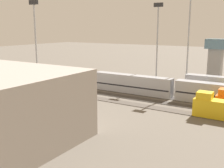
# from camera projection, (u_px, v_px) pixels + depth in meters

# --- Properties ---
(ground_plane) EXTENTS (400.00, 400.00, 0.00)m
(ground_plane) POSITION_uv_depth(u_px,v_px,m) (139.00, 94.00, 74.72)
(ground_plane) COLOR #60594F
(track_bed_0) EXTENTS (140.00, 2.80, 0.12)m
(track_bed_0) POSITION_uv_depth(u_px,v_px,m) (154.00, 87.00, 83.02)
(track_bed_0) COLOR #3D3833
(track_bed_0) RESTS_ON ground_plane
(track_bed_1) EXTENTS (140.00, 2.80, 0.12)m
(track_bed_1) POSITION_uv_depth(u_px,v_px,m) (147.00, 90.00, 78.86)
(track_bed_1) COLOR #4C443D
(track_bed_1) RESTS_ON ground_plane
(track_bed_2) EXTENTS (140.00, 2.80, 0.12)m
(track_bed_2) POSITION_uv_depth(u_px,v_px,m) (139.00, 94.00, 74.71)
(track_bed_2) COLOR #3D3833
(track_bed_2) RESTS_ON ground_plane
(track_bed_3) EXTENTS (140.00, 2.80, 0.12)m
(track_bed_3) POSITION_uv_depth(u_px,v_px,m) (131.00, 98.00, 70.56)
(track_bed_3) COLOR #3D3833
(track_bed_3) RESTS_ON ground_plane
(track_bed_4) EXTENTS (140.00, 2.80, 0.12)m
(track_bed_4) POSITION_uv_depth(u_px,v_px,m) (121.00, 102.00, 66.40)
(track_bed_4) COLOR #4C443D
(track_bed_4) RESTS_ON ground_plane
(train_on_track_4) EXTENTS (10.00, 3.00, 5.00)m
(train_on_track_4) POSITION_uv_depth(u_px,v_px,m) (218.00, 108.00, 54.37)
(train_on_track_4) COLOR gold
(train_on_track_4) RESTS_ON ground_plane
(light_mast_0) EXTENTS (2.80, 0.70, 25.14)m
(light_mast_0) POSITION_uv_depth(u_px,v_px,m) (158.00, 33.00, 83.24)
(light_mast_0) COLOR #9EA0A5
(light_mast_0) RESTS_ON ground_plane
(light_mast_2) EXTENTS (2.80, 0.70, 29.78)m
(light_mast_2) POSITION_uv_depth(u_px,v_px,m) (189.00, 24.00, 76.84)
(light_mast_2) COLOR #9EA0A5
(light_mast_2) RESTS_ON ground_plane
(light_mast_3) EXTENTS (2.80, 0.70, 25.01)m
(light_mast_3) POSITION_uv_depth(u_px,v_px,m) (35.00, 34.00, 73.28)
(light_mast_3) COLOR #9EA0A5
(light_mast_3) RESTS_ON ground_plane
(control_tower) EXTENTS (6.00, 6.00, 14.46)m
(control_tower) POSITION_uv_depth(u_px,v_px,m) (216.00, 58.00, 85.79)
(control_tower) COLOR gray
(control_tower) RESTS_ON ground_plane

